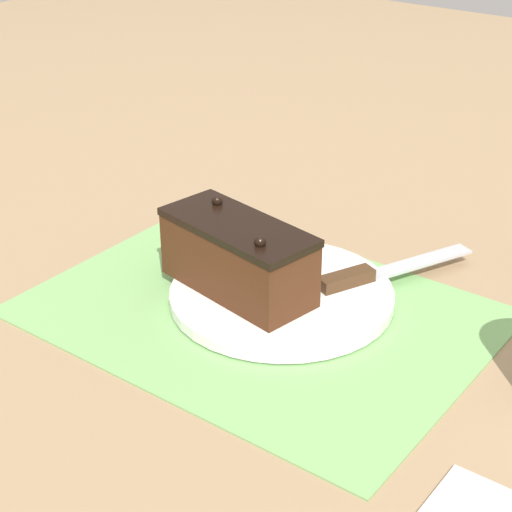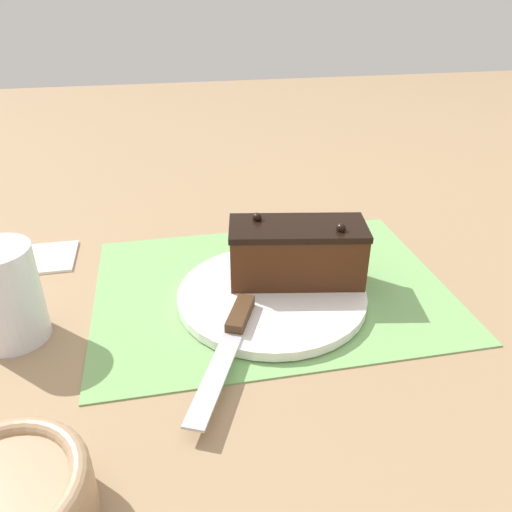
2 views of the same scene
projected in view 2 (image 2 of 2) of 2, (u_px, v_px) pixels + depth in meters
name	position (u px, v px, depth m)	size (l,w,h in m)	color
ground_plane	(271.00, 288.00, 0.67)	(3.00, 3.00, 0.00)	#9E7F5B
placemat_woven	(271.00, 287.00, 0.67)	(0.46, 0.34, 0.00)	#7AB266
cake_plate	(272.00, 295.00, 0.64)	(0.24, 0.24, 0.01)	white
chocolate_cake	(297.00, 252.00, 0.64)	(0.18, 0.10, 0.09)	#472614
serving_knife	(233.00, 333.00, 0.55)	(0.10, 0.19, 0.01)	#472D19
drinking_glass	(4.00, 295.00, 0.55)	(0.08, 0.08, 0.12)	white
small_bowl	(5.00, 504.00, 0.36)	(0.13, 0.13, 0.06)	tan
folded_napkin	(36.00, 258.00, 0.73)	(0.11, 0.09, 0.01)	white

